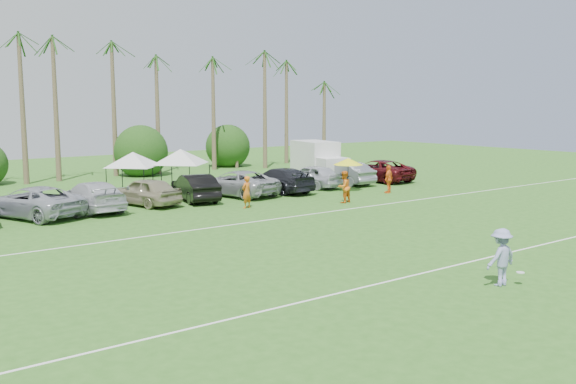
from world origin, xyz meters
TOP-DOWN VIEW (x-y plane):
  - ground at (0.00, 0.00)m, footprint 120.00×120.00m
  - field_lines at (0.00, 8.00)m, footprint 80.00×12.10m
  - palm_tree_4 at (-4.00, 38.00)m, footprint 2.40×2.40m
  - palm_tree_5 at (0.00, 38.00)m, footprint 2.40×2.40m
  - palm_tree_6 at (4.00, 38.00)m, footprint 2.40×2.40m
  - palm_tree_7 at (8.00, 38.00)m, footprint 2.40×2.40m
  - palm_tree_8 at (13.00, 38.00)m, footprint 2.40×2.40m
  - palm_tree_9 at (18.00, 38.00)m, footprint 2.40×2.40m
  - palm_tree_10 at (23.00, 38.00)m, footprint 2.40×2.40m
  - palm_tree_11 at (27.00, 38.00)m, footprint 2.40×2.40m
  - bush_tree_2 at (6.00, 39.00)m, footprint 4.00×4.00m
  - bush_tree_3 at (16.00, 39.00)m, footprint 4.00×4.00m
  - sideline_player_a at (3.75, 17.91)m, footprint 0.78×0.61m
  - sideline_player_b at (9.61, 15.96)m, footprint 1.04×0.86m
  - sideline_player_c at (14.92, 17.31)m, footprint 1.20×0.83m
  - box_truck at (15.90, 25.80)m, footprint 3.38×6.26m
  - canopy_tent_left at (0.66, 26.70)m, footprint 4.16×4.16m
  - canopy_tent_right at (3.66, 25.75)m, footprint 4.33×4.33m
  - market_umbrella at (13.34, 19.66)m, footprint 2.07×2.07m
  - frisbee_player at (1.65, -0.60)m, footprint 1.36×0.91m
  - parked_car_2 at (-7.06, 22.20)m, footprint 4.82×6.65m
  - parked_car_3 at (-3.79, 22.34)m, footprint 2.48×5.84m
  - parked_car_4 at (-0.53, 22.39)m, footprint 3.20×5.28m
  - parked_car_5 at (2.74, 22.21)m, footprint 2.76×5.35m
  - parked_car_6 at (6.00, 22.47)m, footprint 3.96×6.49m
  - parked_car_7 at (9.27, 22.17)m, footprint 2.66×5.91m
  - parked_car_8 at (12.53, 22.62)m, footprint 2.68×5.17m
  - parked_car_9 at (15.80, 22.63)m, footprint 1.88×5.14m
  - parked_car_10 at (19.06, 22.54)m, footprint 3.34×6.28m

SIDE VIEW (x-z plane):
  - ground at x=0.00m, z-range 0.00..0.00m
  - field_lines at x=0.00m, z-range 0.00..0.01m
  - parked_car_2 at x=-7.06m, z-range 0.00..1.68m
  - parked_car_3 at x=-3.79m, z-range 0.00..1.68m
  - parked_car_4 at x=-0.53m, z-range 0.00..1.68m
  - parked_car_5 at x=2.74m, z-range 0.00..1.68m
  - parked_car_6 at x=6.00m, z-range 0.00..1.68m
  - parked_car_7 at x=9.27m, z-range 0.00..1.68m
  - parked_car_8 at x=12.53m, z-range 0.00..1.68m
  - parked_car_9 at x=15.80m, z-range 0.00..1.68m
  - parked_car_10 at x=19.06m, z-range 0.00..1.68m
  - sideline_player_a at x=3.75m, z-range 0.00..1.88m
  - sideline_player_c at x=14.92m, z-range 0.00..1.89m
  - frisbee_player at x=1.65m, z-range 0.00..1.95m
  - sideline_player_b at x=9.61m, z-range 0.00..1.96m
  - box_truck at x=15.90m, z-range 0.11..3.17m
  - bush_tree_2 at x=6.00m, z-range -0.20..3.80m
  - bush_tree_3 at x=16.00m, z-range -0.20..3.80m
  - market_umbrella at x=13.34m, z-range 0.92..3.23m
  - canopy_tent_left at x=0.66m, z-range 1.20..4.57m
  - canopy_tent_right at x=3.66m, z-range 1.25..4.76m
  - palm_tree_4 at x=-4.00m, z-range 3.03..11.93m
  - palm_tree_8 at x=13.00m, z-range 3.03..11.93m
  - palm_tree_5 at x=0.00m, z-range 3.40..13.30m
  - palm_tree_9 at x=18.00m, z-range 3.40..13.30m
  - palm_tree_6 at x=4.00m, z-range 3.76..14.66m
  - palm_tree_10 at x=23.00m, z-range 3.76..14.66m
  - palm_tree_7 at x=8.00m, z-range 4.11..16.01m
  - palm_tree_11 at x=27.00m, z-range 4.11..16.01m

